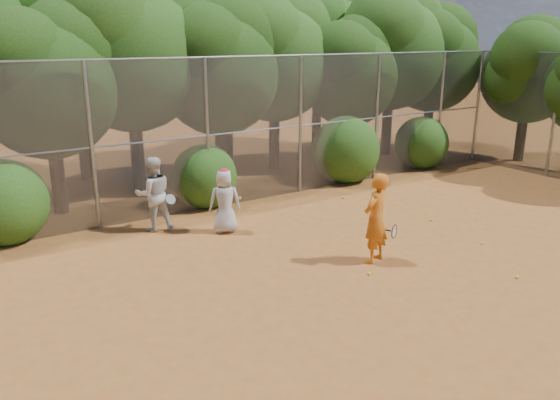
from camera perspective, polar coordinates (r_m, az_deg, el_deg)
ground at (r=10.99m, az=11.68°, el=-7.84°), size 80.00×80.00×0.00m
fence_back at (r=14.99m, az=-4.54°, el=7.26°), size 20.05×0.09×4.03m
fence_side at (r=20.03m, az=26.76°, el=7.93°), size 0.09×6.09×4.03m
tree_2 at (r=15.10m, az=-23.14°, el=11.93°), size 3.99×3.47×5.47m
tree_3 at (r=16.68m, az=-15.37°, el=15.79°), size 4.89×4.26×6.70m
tree_4 at (r=17.10m, az=-6.36°, el=14.13°), size 4.19×3.64×5.73m
tree_5 at (r=19.03m, az=-0.56°, el=15.36°), size 4.51×3.92×6.17m
tree_6 at (r=19.72m, az=7.36°, el=13.59°), size 3.86×3.36×5.29m
tree_7 at (r=21.84m, az=11.61°, el=15.82°), size 4.77×4.14×6.53m
tree_8 at (r=23.08m, az=15.74°, el=14.43°), size 4.25×3.70×5.82m
tree_10 at (r=18.53m, az=-20.70°, el=16.09°), size 5.15×4.48×7.06m
tree_11 at (r=19.91m, az=-5.66°, el=15.68°), size 4.64×4.03×6.35m
tree_12 at (r=22.84m, az=4.07°, el=16.72°), size 5.02×4.37×6.88m
tree_13 at (r=22.21m, az=24.64°, el=12.59°), size 3.86×3.36×5.29m
bush_0 at (r=13.79m, az=-27.01°, el=0.14°), size 2.00×2.00×2.00m
bush_1 at (r=15.10m, az=-7.92°, el=2.76°), size 1.80×1.80×1.80m
bush_2 at (r=17.70m, az=6.87°, el=5.53°), size 2.20×2.20×2.20m
bush_3 at (r=20.13m, az=14.58°, el=6.03°), size 1.90×1.90×1.90m
player_yellow at (r=11.30m, az=9.98°, el=-1.89°), size 0.89×0.64×1.89m
player_teen at (r=12.95m, az=-5.79°, el=-0.08°), size 0.88×0.74×1.57m
player_white at (r=13.35m, az=-13.06°, el=0.61°), size 0.97×0.82×1.80m
ball_0 at (r=13.11m, az=9.41°, el=-3.44°), size 0.07×0.07×0.07m
ball_1 at (r=14.37m, az=15.55°, el=-2.03°), size 0.07×0.07×0.07m
ball_2 at (r=11.62m, az=23.52°, el=-7.38°), size 0.07×0.07×0.07m
ball_3 at (r=13.13m, az=20.36°, el=-4.28°), size 0.07×0.07×0.07m
ball_4 at (r=10.96m, az=9.28°, el=-7.59°), size 0.07×0.07×0.07m
ball_5 at (r=15.86m, az=6.63°, el=0.24°), size 0.07×0.07×0.07m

